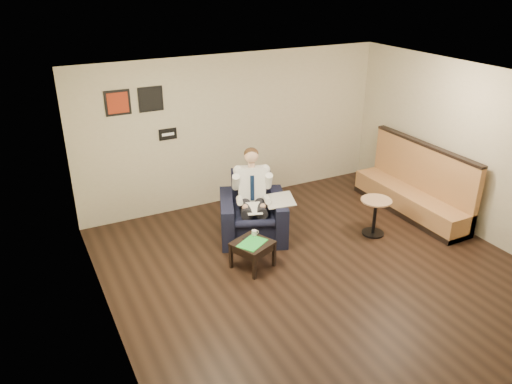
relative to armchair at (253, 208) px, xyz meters
name	(u,v)px	position (x,y,z in m)	size (l,w,h in m)	color
ground	(320,273)	(0.39, -1.47, -0.52)	(6.00, 6.00, 0.00)	black
wall_back	(235,129)	(0.39, 1.53, 0.88)	(6.00, 0.02, 2.80)	beige
wall_left	(105,235)	(-2.61, -1.47, 0.88)	(0.02, 6.00, 2.80)	beige
wall_right	(479,154)	(3.39, -1.47, 0.88)	(0.02, 6.00, 2.80)	beige
ceiling	(332,86)	(0.39, -1.47, 2.28)	(6.00, 6.00, 0.02)	white
seating_sign	(168,134)	(-0.91, 1.51, 0.98)	(0.32, 0.02, 0.20)	black
art_print_left	(118,103)	(-1.71, 1.51, 1.63)	(0.42, 0.03, 0.42)	#A32D14
art_print_right	(151,99)	(-1.16, 1.51, 1.63)	(0.42, 0.03, 0.42)	black
armchair	(253,208)	(0.00, 0.00, 0.00)	(1.07, 1.07, 1.03)	black
seated_man	(253,201)	(-0.05, -0.13, 0.19)	(0.67, 1.01, 1.41)	white
lap_papers	(254,208)	(-0.09, -0.23, 0.12)	(0.24, 0.34, 0.01)	white
newspaper	(280,200)	(0.36, -0.26, 0.19)	(0.45, 0.56, 0.01)	silver
side_table	(253,255)	(-0.44, -0.86, -0.30)	(0.52, 0.52, 0.43)	black
green_folder	(252,243)	(-0.46, -0.89, -0.08)	(0.43, 0.30, 0.01)	green
coffee_mug	(254,233)	(-0.32, -0.69, -0.05)	(0.08, 0.08, 0.09)	white
smartphone	(247,238)	(-0.45, -0.71, -0.09)	(0.13, 0.07, 0.01)	black
banquette	(412,180)	(2.98, -0.52, 0.12)	(0.60, 2.50, 1.28)	#AC7542
cafe_table	(375,217)	(1.86, -0.87, -0.20)	(0.52, 0.52, 0.64)	tan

